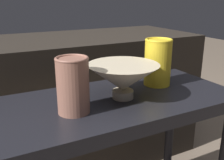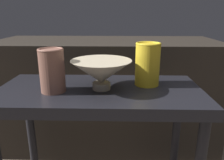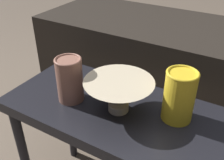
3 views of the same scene
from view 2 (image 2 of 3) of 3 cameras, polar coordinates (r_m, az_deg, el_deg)
name	(u,v)px [view 2 (image 2 of 3)]	position (r m, az deg, el deg)	size (l,w,h in m)	color
table	(100,106)	(0.84, -3.24, -6.85)	(0.75, 0.36, 0.54)	black
couch_backdrop	(107,92)	(1.39, -1.33, -3.19)	(1.31, 0.50, 0.66)	black
bowl	(101,72)	(0.78, -2.82, 2.12)	(0.22, 0.22, 0.11)	#C1B293
vase_textured_left	(52,70)	(0.78, -15.39, 2.56)	(0.09, 0.09, 0.15)	brown
vase_colorful_right	(147,64)	(0.84, 9.25, 4.26)	(0.09, 0.09, 0.16)	gold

